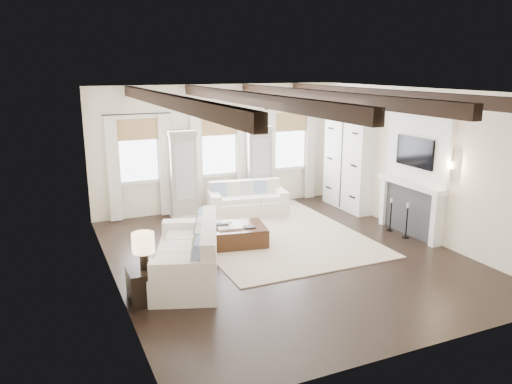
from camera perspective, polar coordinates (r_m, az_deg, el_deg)
name	(u,v)px	position (r m, az deg, el deg)	size (l,w,h in m)	color
ground	(284,255)	(9.98, 3.19, -7.20)	(7.50, 7.50, 0.00)	black
room_shell	(297,151)	(10.58, 4.73, 4.64)	(6.54, 7.54, 3.22)	white
area_rug	(273,233)	(11.18, 1.92, -4.73)	(3.51, 4.74, 0.02)	#C2B098
sofa_back	(247,201)	(12.55, -1.04, -1.06)	(2.04, 1.18, 0.83)	white
sofa_left	(190,256)	(8.89, -7.52, -7.29)	(1.78, 2.56, 1.00)	white
ottoman	(228,236)	(10.46, -3.19, -5.00)	(1.53, 0.96, 0.40)	black
tray	(230,227)	(10.32, -3.02, -3.97)	(0.50, 0.38, 0.04)	white
book_lower	(222,224)	(10.38, -3.94, -3.65)	(0.26, 0.20, 0.04)	#262628
book_upper	(226,222)	(10.38, -3.45, -3.45)	(0.22, 0.17, 0.03)	beige
book_loose	(249,227)	(10.30, -0.79, -4.02)	(0.24, 0.18, 0.03)	#262628
side_table_front	(146,285)	(8.22, -12.50, -10.36)	(0.54, 0.54, 0.54)	black
lamp_front	(143,245)	(7.97, -12.76, -5.92)	(0.35, 0.35, 0.60)	black
side_table_back	(178,202)	(12.86, -8.92, -1.08)	(0.38, 0.38, 0.57)	black
lamp_back	(177,175)	(12.70, -9.04, 1.91)	(0.34, 0.34, 0.59)	black
candlestick_near	(407,224)	(11.31, 16.83, -3.47)	(0.16, 0.16, 0.78)	black
candlestick_far	(391,217)	(11.70, 15.13, -2.80)	(0.15, 0.15, 0.76)	black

